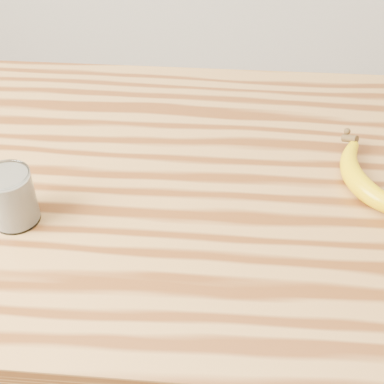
{
  "coord_description": "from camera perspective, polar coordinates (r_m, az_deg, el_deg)",
  "views": [
    {
      "loc": [
        0.05,
        -0.74,
        1.49
      ],
      "look_at": [
        -0.0,
        -0.08,
        0.93
      ],
      "focal_mm": 50.0,
      "sensor_mm": 36.0,
      "label": 1
    }
  ],
  "objects": [
    {
      "name": "table",
      "position": [
        1.03,
        0.59,
        -3.82
      ],
      "size": [
        1.2,
        0.8,
        0.9
      ],
      "color": "#9E6D36",
      "rests_on": "ground"
    },
    {
      "name": "smoothie_glass",
      "position": [
        0.87,
        -18.72,
        -0.56
      ],
      "size": [
        0.07,
        0.07,
        0.09
      ],
      "color": "white",
      "rests_on": "table"
    },
    {
      "name": "banana",
      "position": [
        0.94,
        17.4,
        0.74
      ],
      "size": [
        0.22,
        0.32,
        0.04
      ],
      "primitive_type": null,
      "rotation": [
        0.0,
        0.0,
        0.42
      ],
      "color": "#E3B400",
      "rests_on": "table"
    }
  ]
}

